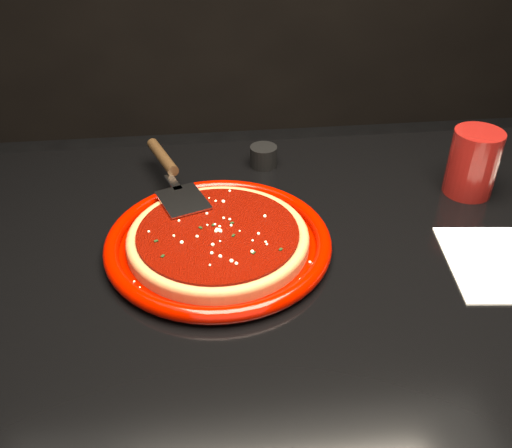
% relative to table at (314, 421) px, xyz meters
% --- Properties ---
extents(table, '(1.20, 0.80, 0.75)m').
position_rel_table_xyz_m(table, '(0.00, 0.00, 0.00)').
color(table, black).
rests_on(table, floor).
extents(plate, '(0.35, 0.35, 0.03)m').
position_rel_table_xyz_m(plate, '(-0.16, 0.05, 0.39)').
color(plate, '#7E0600').
rests_on(plate, table).
extents(pizza_crust, '(0.28, 0.28, 0.01)m').
position_rel_table_xyz_m(pizza_crust, '(-0.16, 0.05, 0.39)').
color(pizza_crust, '#945833').
rests_on(pizza_crust, plate).
extents(pizza_crust_rim, '(0.28, 0.28, 0.02)m').
position_rel_table_xyz_m(pizza_crust_rim, '(-0.16, 0.05, 0.40)').
color(pizza_crust_rim, '#945833').
rests_on(pizza_crust_rim, plate).
extents(pizza_sauce, '(0.25, 0.25, 0.01)m').
position_rel_table_xyz_m(pizza_sauce, '(-0.16, 0.05, 0.40)').
color(pizza_sauce, '#600700').
rests_on(pizza_sauce, plate).
extents(parmesan_dusting, '(0.23, 0.23, 0.01)m').
position_rel_table_xyz_m(parmesan_dusting, '(-0.16, 0.05, 0.41)').
color(parmesan_dusting, '#F9F1C1').
rests_on(parmesan_dusting, plate).
extents(basil_flecks, '(0.21, 0.21, 0.00)m').
position_rel_table_xyz_m(basil_flecks, '(-0.16, 0.05, 0.41)').
color(basil_flecks, black).
rests_on(basil_flecks, plate).
extents(pizza_server, '(0.17, 0.30, 0.02)m').
position_rel_table_xyz_m(pizza_server, '(-0.22, 0.21, 0.42)').
color(pizza_server, silver).
rests_on(pizza_server, plate).
extents(cup, '(0.10, 0.10, 0.11)m').
position_rel_table_xyz_m(cup, '(0.28, 0.16, 0.43)').
color(cup, maroon).
rests_on(cup, table).
extents(napkin_a, '(0.19, 0.19, 0.00)m').
position_rel_table_xyz_m(napkin_a, '(0.26, -0.03, 0.38)').
color(napkin_a, white).
rests_on(napkin_a, table).
extents(ramekin, '(0.05, 0.05, 0.04)m').
position_rel_table_xyz_m(ramekin, '(-0.06, 0.30, 0.39)').
color(ramekin, black).
rests_on(ramekin, table).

